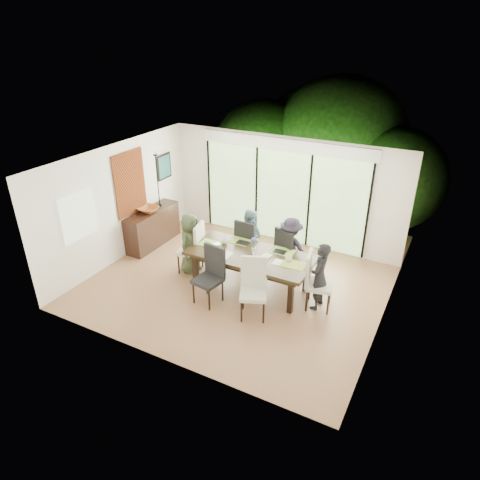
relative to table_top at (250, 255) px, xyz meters
The scene contains 62 objects.
floor 0.85m from the table_top, 155.85° to the right, with size 6.00×5.00×0.01m, color brown.
ceiling 1.96m from the table_top, 155.85° to the right, with size 6.00×5.00×0.01m, color white.
wall_back 2.46m from the table_top, 97.25° to the left, with size 6.00×0.02×2.70m, color white.
wall_front 2.72m from the table_top, 96.51° to the right, with size 6.00×0.02×2.70m, color silver.
wall_left 3.36m from the table_top, behind, with size 0.02×5.00×2.70m, color silver.
wall_right 2.77m from the table_top, ahead, with size 0.02×5.00×2.70m, color silver.
glass_doors 2.39m from the table_top, 97.37° to the left, with size 4.20×0.02×2.30m, color #598C3F.
blinds_header 2.91m from the table_top, 97.40° to the left, with size 4.40×0.06×0.28m, color white.
mullion_a 3.37m from the table_top, 135.94° to the left, with size 0.05×0.04×2.30m, color black.
mullion_b 2.57m from the table_top, 113.32° to the left, with size 0.05×0.04×2.30m, color black.
mullion_c 2.40m from the table_top, 80.29° to the left, with size 0.05×0.04×2.30m, color black.
mullion_d 2.97m from the table_top, 52.28° to the left, with size 0.05×0.04×2.30m, color black.
side_window 3.61m from the table_top, 157.80° to the right, with size 0.02×0.90×1.00m, color #8CAD7F.
deck 3.38m from the table_top, 95.29° to the left, with size 6.00×1.80×0.10m, color brown.
rail_top 4.08m from the table_top, 94.25° to the left, with size 6.00×0.08×0.06m, color brown.
foliage_left 5.52m from the table_top, 112.54° to the left, with size 3.20×3.20×3.20m, color #14380F.
foliage_mid 5.76m from the table_top, 89.01° to the left, with size 4.00×4.00×4.00m, color #14380F.
foliage_right 5.24m from the table_top, 68.69° to the left, with size 2.80×2.80×2.80m, color #14380F.
foliage_far 6.48m from the table_top, 98.07° to the left, with size 3.60×3.60×3.60m, color #14380F.
table_top is the anchor object (origin of this frame).
table_apron 0.10m from the table_top, ahead, with size 2.37×0.97×0.11m, color black.
table_leg_fl 1.23m from the table_top, 158.29° to the right, with size 0.10×0.10×0.74m, color black.
table_leg_fr 1.23m from the table_top, 21.71° to the right, with size 0.10×0.10×0.74m, color black.
table_leg_bl 1.23m from the table_top, 158.29° to the left, with size 0.10×0.10×0.74m, color black.
table_leg_br 1.23m from the table_top, 21.71° to the left, with size 0.10×0.10×0.74m, color black.
chair_left_end 1.51m from the table_top, behind, with size 0.49×0.49×1.18m, color silver, non-canonical shape.
chair_right_end 1.51m from the table_top, ahead, with size 0.49×0.49×1.18m, color beige, non-canonical shape.
chair_far_left 0.98m from the table_top, 117.90° to the left, with size 0.49×0.49×1.18m, color black, non-canonical shape.
chair_far_right 1.03m from the table_top, 57.09° to the left, with size 0.49×0.49×1.18m, color black, non-canonical shape.
chair_near_left 1.02m from the table_top, 119.89° to the right, with size 0.49×0.49×1.18m, color black, non-canonical shape.
chair_near_right 1.02m from the table_top, 60.11° to the right, with size 0.49×0.49×1.18m, color beige, non-canonical shape.
person_left_end 1.48m from the table_top, behind, with size 0.65×0.41×1.39m, color #3B452E.
person_right_end 1.48m from the table_top, ahead, with size 0.65×0.41×1.39m, color black.
person_far_left 0.95m from the table_top, 118.47° to the left, with size 0.65×0.41×1.39m, color slate.
person_far_right 1.00m from the table_top, 56.47° to the left, with size 0.65×0.41×1.39m, color #231E2D.
placemat_left 0.95m from the table_top, behind, with size 0.47×0.34×0.01m, color #71A23A.
placemat_right 0.95m from the table_top, ahead, with size 0.47×0.34×0.01m, color #90A53A.
placemat_far_l 0.60m from the table_top, 138.37° to the left, with size 0.47×0.34×0.01m, color #7DA53B.
placemat_far_r 0.68m from the table_top, 36.03° to the left, with size 0.47×0.34×0.01m, color #80B03F.
placemat_paper 0.63m from the table_top, 151.39° to the right, with size 0.47×0.34×0.01m, color white.
tablet_far_l 0.50m from the table_top, 135.00° to the left, with size 0.28×0.19×0.01m, color black.
tablet_far_r 0.61m from the table_top, 34.99° to the left, with size 0.26×0.18×0.01m, color black.
papers 0.70m from the table_top, ahead, with size 0.32×0.24×0.00m, color white.
platter_base 0.63m from the table_top, 151.39° to the right, with size 0.28×0.28×0.03m, color white.
platter_snacks 0.63m from the table_top, 151.39° to the right, with size 0.22×0.22×0.02m, color orange.
vase 0.12m from the table_top, 45.00° to the left, with size 0.09×0.09×0.13m, color silver.
hyacinth_stems 0.24m from the table_top, 45.00° to the left, with size 0.04×0.04×0.17m, color #337226.
hyacinth_blooms 0.34m from the table_top, 45.00° to the left, with size 0.12×0.12×0.12m, color #4B46AF.
laptop 0.86m from the table_top, behind, with size 0.35×0.23×0.03m, color silver.
cup_a 0.72m from the table_top, 167.91° to the left, with size 0.13×0.13×0.10m, color white.
cup_b 0.20m from the table_top, 33.69° to the right, with size 0.11×0.11×0.10m, color white.
cup_c 0.81m from the table_top, ahead, with size 0.13×0.13×0.10m, color white.
book 0.26m from the table_top, 11.31° to the left, with size 0.18×0.24×0.02m, color white.
sideboard 3.15m from the table_top, 167.90° to the left, with size 0.46×1.64×0.92m, color black.
bowl 3.12m from the table_top, 169.70° to the left, with size 0.49×0.49×0.12m, color #984E21.
candlestick_base 3.23m from the table_top, 161.81° to the left, with size 0.10×0.10×0.04m, color black.
candlestick_shaft 3.32m from the table_top, 161.81° to the left, with size 0.02×0.02×1.28m, color black.
candlestick_pan 3.53m from the table_top, 161.81° to the left, with size 0.10×0.10×0.03m, color black.
candle 3.56m from the table_top, 161.81° to the left, with size 0.04×0.04×0.10m, color silver.
tapestry 3.41m from the table_top, behind, with size 0.02×1.00×1.50m, color #973A16.
art_frame 3.76m from the table_top, 154.45° to the left, with size 0.03×0.55×0.65m, color black.
art_canvas 3.74m from the table_top, 154.31° to the left, with size 0.01×0.45×0.55m, color #1B5457.
Camera 1 is at (3.71, -6.73, 5.00)m, focal length 32.00 mm.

